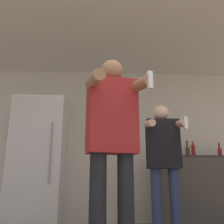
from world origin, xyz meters
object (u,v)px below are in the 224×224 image
bottle_dark_rum (193,150)px  bottle_clear_vodka (220,152)px  bottle_tall_gin (163,152)px  person_man_side (164,156)px  person_woman_foreground (112,138)px  refrigerator (39,161)px  bottle_green_wine (188,151)px

bottle_dark_rum → bottle_clear_vodka: size_ratio=1.10×
bottle_tall_gin → person_man_side: (-0.24, -0.95, -0.16)m
bottle_dark_rum → bottle_clear_vodka: (0.43, 0.00, -0.02)m
person_woman_foreground → person_man_side: bearing=54.7°
refrigerator → bottle_clear_vodka: size_ratio=7.57×
bottle_tall_gin → bottle_clear_vodka: size_ratio=0.94×
bottle_green_wine → bottle_tall_gin: (-0.40, 0.00, -0.01)m
bottle_tall_gin → person_woman_foreground: (-0.91, -1.89, -0.10)m
person_woman_foreground → person_man_side: person_woman_foreground is taller
refrigerator → person_woman_foreground: 2.05m
bottle_green_wine → bottle_clear_vodka: (0.53, -0.00, -0.01)m
bottle_dark_rum → person_woman_foreground: person_woman_foreground is taller
refrigerator → person_woman_foreground: refrigerator is taller
bottle_dark_rum → bottle_green_wine: bearing=180.0°
bottle_tall_gin → bottle_green_wine: bearing=0.0°
person_man_side → bottle_clear_vodka: bearing=39.1°
bottle_green_wine → person_man_side: (-0.64, -0.95, -0.17)m
bottle_dark_rum → person_man_side: person_man_side is taller
bottle_tall_gin → person_woman_foreground: 2.10m
bottle_clear_vodka → person_woman_foreground: bearing=-134.1°
person_man_side → bottle_tall_gin: bearing=75.7°
bottle_clear_vodka → person_man_side: bearing=-140.9°
bottle_clear_vodka → person_man_side: person_man_side is taller
bottle_dark_rum → bottle_tall_gin: size_ratio=1.18×
person_woman_foreground → person_man_side: (0.67, 0.95, -0.06)m
bottle_clear_vodka → person_woman_foreground: size_ratio=0.14×
bottle_green_wine → refrigerator: bearing=-177.4°
bottle_green_wine → person_man_side: size_ratio=0.17×
bottle_green_wine → bottle_tall_gin: 0.40m
bottle_tall_gin → person_man_side: 0.99m
refrigerator → bottle_dark_rum: bearing=2.5°
bottle_dark_rum → person_man_side: 1.21m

